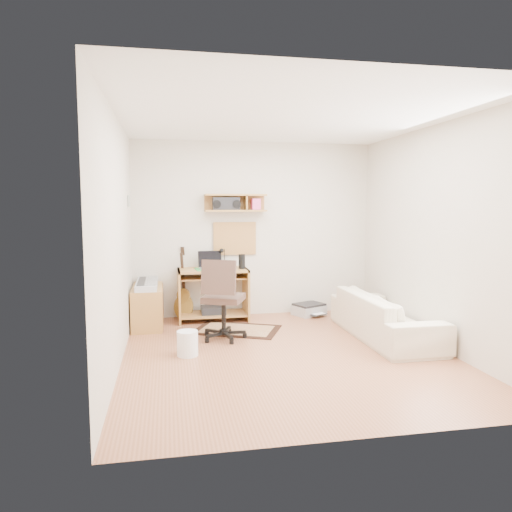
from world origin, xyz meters
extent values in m
cube|color=#A26543|center=(0.00, 0.00, -0.01)|extent=(3.60, 4.00, 0.01)
cube|color=white|center=(0.00, 0.00, 2.60)|extent=(3.60, 4.00, 0.01)
cube|color=beige|center=(0.00, 2.00, 1.30)|extent=(3.60, 0.01, 2.60)
cube|color=beige|center=(-1.80, 0.00, 1.30)|extent=(0.01, 4.00, 2.60)
cube|color=beige|center=(1.80, 0.00, 1.30)|extent=(0.01, 4.00, 2.60)
cube|color=#B4813F|center=(-0.30, 1.88, 1.70)|extent=(0.90, 0.25, 0.26)
cube|color=tan|center=(-0.30, 1.98, 1.17)|extent=(0.64, 0.03, 0.49)
cube|color=#4C8CBF|center=(-1.79, 1.50, 1.72)|extent=(0.02, 0.20, 0.15)
cylinder|color=black|center=(-0.24, 1.68, 0.86)|extent=(0.10, 0.10, 0.21)
cylinder|color=#3848A8|center=(-0.39, 1.83, 0.80)|extent=(0.07, 0.07, 0.10)
cube|color=black|center=(-0.44, 1.87, 1.68)|extent=(0.39, 0.18, 0.20)
cube|color=tan|center=(-0.40, 1.11, 0.01)|extent=(1.29, 1.11, 0.01)
cube|color=#B4813F|center=(-1.58, 1.55, 0.28)|extent=(0.40, 0.90, 0.55)
cube|color=#B2B5BA|center=(-1.58, 1.55, 0.59)|extent=(0.28, 0.89, 0.08)
cylinder|color=white|center=(-1.10, 0.13, 0.14)|extent=(0.27, 0.27, 0.28)
cube|color=#A5A8AA|center=(0.81, 1.78, 0.09)|extent=(0.54, 0.50, 0.17)
imported|color=beige|center=(1.38, 0.41, 0.37)|extent=(0.56, 1.91, 0.75)
camera|label=1|loc=(-1.29, -5.03, 1.66)|focal=33.19mm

